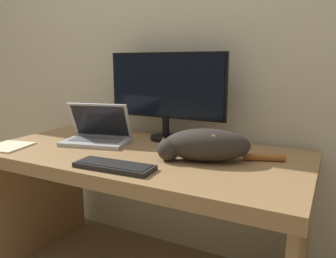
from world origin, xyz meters
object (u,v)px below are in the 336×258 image
object	(u,v)px
laptop	(97,135)
cat	(205,145)
external_keyboard	(114,166)
monitor	(166,91)

from	to	relation	value
laptop	cat	world-z (taller)	laptop
cat	external_keyboard	bearing A→B (deg)	-155.76
laptop	cat	distance (m)	0.62
laptop	external_keyboard	distance (m)	0.46
external_keyboard	cat	bearing A→B (deg)	40.82
external_keyboard	laptop	bearing A→B (deg)	134.75
monitor	laptop	distance (m)	0.44
laptop	external_keyboard	bearing A→B (deg)	-56.11
monitor	laptop	bearing A→B (deg)	-139.45
monitor	cat	distance (m)	0.48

